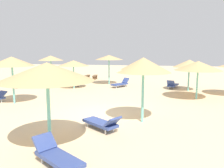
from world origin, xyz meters
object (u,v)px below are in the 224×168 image
Objects in this scene: lounger_5 at (56,156)px; bench_0 at (86,76)px; parasol_5 at (47,72)px; parasol_0 at (143,65)px; parasol_8 at (51,58)px; lounger_7 at (76,82)px; parasol_7 at (73,63)px; lounger_2 at (173,85)px; parasol_9 at (198,66)px; bench_1 at (95,77)px; parasol_1 at (12,62)px; parasol_2 at (189,64)px; lounger_4 at (121,84)px; lounger_0 at (102,123)px; parasol_4 at (109,57)px.

bench_0 is (-5.20, 19.23, 0.02)m from lounger_5.
parasol_0 is at bearing 49.72° from parasol_5.
lounger_7 is (3.21, -1.44, -2.27)m from parasol_8.
parasol_7 is at bearing -82.29° from bench_0.
parasol_9 is at bearing -73.13° from lounger_2.
parasol_5 is 1.10× the size of parasol_8.
parasol_1 is at bearing -98.25° from bench_1.
parasol_8 is at bearing 170.17° from parasol_2.
lounger_2 is at bearing 37.58° from parasol_1.
lounger_5 is at bearing -63.32° from parasol_8.
parasol_7 is at bearing -39.96° from parasol_8.
bench_0 is at bearing 135.41° from lounger_4.
bench_1 is at bearing 41.58° from parasol_8.
parasol_0 is 1.64× the size of lounger_4.
parasol_2 is 1.44× the size of lounger_7.
parasol_2 is 10.53m from lounger_7.
parasol_2 is at bearing -42.34° from lounger_2.
lounger_2 is (12.33, -1.26, -2.26)m from parasol_8.
lounger_4 is at bearing -44.59° from bench_0.
lounger_0 is 11.38m from lounger_4.
parasol_4 is 5.43m from bench_0.
lounger_7 reaches higher than lounger_0.
parasol_5 is at bearing -110.53° from lounger_2.
lounger_7 is at bearing 158.47° from parasol_9.
lounger_7 is at bearing -85.09° from bench_0.
bench_0 is (-0.87, 6.39, -1.92)m from parasol_7.
parasol_1 reaches higher than bench_1.
parasol_0 reaches higher than parasol_9.
parasol_4 is 4.90m from bench_1.
parasol_7 is 13.69m from lounger_5.
lounger_2 is (-1.18, 1.08, -1.97)m from parasol_2.
parasol_2 is 12.27m from bench_0.
parasol_5 reaches higher than lounger_2.
parasol_8 is at bearing 132.01° from parasol_0.
lounger_2 is 1.05× the size of lounger_7.
parasol_7 is (-9.85, -0.73, -0.04)m from parasol_2.
lounger_5 is (-5.64, -10.37, -2.01)m from parasol_9.
lounger_0 is 1.24× the size of bench_1.
parasol_2 reaches higher than lounger_7.
parasol_4 is 0.92× the size of parasol_9.
parasol_1 is at bearing -115.22° from parasol_4.
parasol_8 is at bearing 157.86° from parasol_9.
parasol_5 is 1.64× the size of lounger_5.
bench_1 is at bearing 128.30° from lounger_4.
parasol_2 is 7.59m from parasol_4.
lounger_7 is (-7.00, 9.90, -2.38)m from parasol_0.
parasol_1 is 1.12× the size of parasol_2.
parasol_4 is at bearing 109.48° from parasol_0.
parasol_1 is 1.96× the size of bench_0.
parasol_2 is at bearing -8.76° from lounger_4.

